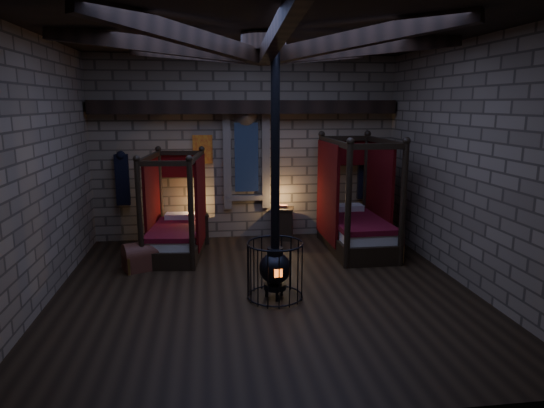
{
  "coord_description": "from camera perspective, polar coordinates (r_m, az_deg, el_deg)",
  "views": [
    {
      "loc": [
        -0.91,
        -7.73,
        3.13
      ],
      "look_at": [
        0.21,
        0.6,
        1.38
      ],
      "focal_mm": 32.0,
      "sensor_mm": 36.0,
      "label": 1
    }
  ],
  "objects": [
    {
      "name": "stove",
      "position": [
        7.9,
        0.37,
        -7.01
      ],
      "size": [
        0.92,
        0.92,
        4.05
      ],
      "rotation": [
        0.0,
        0.0,
        0.07
      ],
      "color": "black",
      "rests_on": "ground"
    },
    {
      "name": "nightstand_left",
      "position": [
        11.14,
        -8.58,
        -2.85
      ],
      "size": [
        0.47,
        0.46,
        0.82
      ],
      "rotation": [
        0.0,
        0.0,
        0.14
      ],
      "color": "black",
      "rests_on": "ground"
    },
    {
      "name": "trunk_right",
      "position": [
        10.18,
        12.7,
        -4.82
      ],
      "size": [
        0.94,
        0.71,
        0.62
      ],
      "rotation": [
        0.0,
        0.0,
        -0.22
      ],
      "color": "#5C2C1D",
      "rests_on": "ground"
    },
    {
      "name": "nightstand_right",
      "position": [
        11.32,
        1.34,
        -2.28
      ],
      "size": [
        0.55,
        0.54,
        0.82
      ],
      "rotation": [
        0.0,
        0.0,
        -0.22
      ],
      "color": "black",
      "rests_on": "ground"
    },
    {
      "name": "bed_right",
      "position": [
        10.66,
        9.79,
        -2.18
      ],
      "size": [
        1.24,
        2.31,
        2.4
      ],
      "rotation": [
        0.0,
        0.0,
        0.01
      ],
      "color": "black",
      "rests_on": "ground"
    },
    {
      "name": "bed_left",
      "position": [
        10.37,
        -11.22,
        -3.05
      ],
      "size": [
        1.28,
        2.12,
        2.1
      ],
      "rotation": [
        0.0,
        0.0,
        -0.11
      ],
      "color": "black",
      "rests_on": "ground"
    },
    {
      "name": "room",
      "position": [
        7.89,
        -1.08,
        16.21
      ],
      "size": [
        7.02,
        7.02,
        4.29
      ],
      "color": "black",
      "rests_on": "ground"
    },
    {
      "name": "trunk_left",
      "position": [
        9.68,
        -14.85,
        -5.99
      ],
      "size": [
        0.87,
        0.73,
        0.55
      ],
      "rotation": [
        0.0,
        0.0,
        0.4
      ],
      "color": "#5C2C1D",
      "rests_on": "ground"
    }
  ]
}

